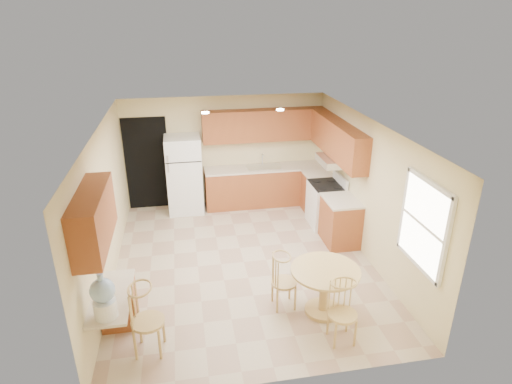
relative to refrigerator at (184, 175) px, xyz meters
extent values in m
plane|color=tan|center=(0.95, -2.40, -0.86)|extent=(5.50, 5.50, 0.00)
cube|color=white|center=(0.95, -2.40, 1.64)|extent=(4.50, 5.50, 0.02)
cube|color=beige|center=(0.95, 0.35, 0.39)|extent=(4.50, 0.02, 2.50)
cube|color=beige|center=(0.95, -5.15, 0.39)|extent=(4.50, 0.02, 2.50)
cube|color=beige|center=(-1.30, -2.40, 0.39)|extent=(0.02, 5.50, 2.50)
cube|color=beige|center=(3.20, -2.40, 0.39)|extent=(0.02, 5.50, 2.50)
cube|color=black|center=(-0.80, 0.34, 0.19)|extent=(0.90, 0.02, 2.10)
cube|color=#A05228|center=(1.83, 0.05, -0.43)|extent=(2.75, 0.60, 0.87)
cube|color=beige|center=(1.83, 0.05, 0.03)|extent=(2.75, 0.63, 0.04)
cube|color=#A05228|center=(2.90, -0.54, -0.43)|extent=(0.60, 0.59, 0.87)
cube|color=beige|center=(2.90, -0.54, 0.03)|extent=(0.63, 0.59, 0.04)
cube|color=#A05228|center=(2.90, -2.00, -0.43)|extent=(0.60, 0.80, 0.87)
cube|color=beige|center=(2.90, -2.00, 0.03)|extent=(0.63, 0.80, 0.04)
cube|color=#A05228|center=(1.83, 0.19, 0.99)|extent=(2.75, 0.33, 0.70)
cube|color=#A05228|center=(3.04, -1.19, 0.99)|extent=(0.33, 2.42, 0.70)
cube|color=#A05228|center=(-1.13, -4.00, 0.99)|extent=(0.33, 1.40, 0.70)
cube|color=silver|center=(1.80, 0.05, 0.05)|extent=(0.78, 0.44, 0.01)
cube|color=silver|center=(2.95, -1.22, 0.56)|extent=(0.50, 0.76, 0.14)
cube|color=#A05228|center=(-1.05, -3.72, -0.50)|extent=(0.48, 0.42, 0.72)
cube|color=beige|center=(-1.05, -4.10, -0.11)|extent=(0.50, 1.20, 0.04)
cube|color=white|center=(3.18, -4.25, 0.64)|extent=(0.05, 1.00, 1.20)
cube|color=white|center=(3.17, -4.25, 1.26)|extent=(0.05, 1.10, 0.06)
cube|color=white|center=(3.17, -4.25, 0.02)|extent=(0.05, 1.10, 0.06)
cube|color=white|center=(3.17, -4.78, 0.64)|extent=(0.05, 0.06, 1.28)
cube|color=white|center=(3.17, -3.72, 0.64)|extent=(0.05, 0.06, 1.28)
cylinder|color=white|center=(0.45, -1.20, 1.62)|extent=(0.14, 0.14, 0.02)
cylinder|color=white|center=(1.85, -1.20, 1.62)|extent=(0.14, 0.14, 0.02)
cube|color=white|center=(0.00, 0.00, 0.00)|extent=(0.76, 0.71, 1.73)
cube|color=black|center=(0.00, -0.36, 0.41)|extent=(0.75, 0.01, 0.02)
cube|color=silver|center=(-0.32, -0.37, 0.30)|extent=(0.03, 0.03, 0.18)
cube|color=silver|center=(-0.32, -0.37, 0.51)|extent=(0.03, 0.03, 0.14)
cube|color=white|center=(2.87, -1.22, -0.41)|extent=(0.65, 0.76, 0.90)
cube|color=black|center=(2.87, -1.22, 0.04)|extent=(0.64, 0.75, 0.02)
cube|color=white|center=(3.15, -1.22, 0.14)|extent=(0.06, 0.76, 0.18)
cylinder|color=tan|center=(1.91, -3.98, -0.83)|extent=(0.54, 0.54, 0.06)
cylinder|color=tan|center=(1.91, -3.98, -0.50)|extent=(0.14, 0.14, 0.67)
cylinder|color=tan|center=(1.91, -3.98, -0.13)|extent=(1.01, 1.01, 0.04)
cylinder|color=tan|center=(1.36, -3.73, -0.44)|extent=(0.39, 0.39, 0.04)
cylinder|color=tan|center=(1.22, -3.59, -0.65)|extent=(0.03, 0.03, 0.42)
cylinder|color=tan|center=(1.50, -3.59, -0.65)|extent=(0.03, 0.03, 0.42)
cylinder|color=tan|center=(1.22, -3.87, -0.65)|extent=(0.03, 0.03, 0.42)
cylinder|color=tan|center=(1.50, -3.87, -0.65)|extent=(0.03, 0.03, 0.42)
cylinder|color=tan|center=(1.96, -4.60, -0.44)|extent=(0.40, 0.40, 0.04)
cylinder|color=tan|center=(1.82, -4.46, -0.65)|extent=(0.03, 0.03, 0.43)
cylinder|color=tan|center=(2.11, -4.46, -0.65)|extent=(0.03, 0.03, 0.43)
cylinder|color=tan|center=(1.82, -4.74, -0.65)|extent=(0.03, 0.03, 0.43)
cylinder|color=tan|center=(2.11, -4.74, -0.65)|extent=(0.03, 0.03, 0.43)
cylinder|color=tan|center=(-0.60, -4.34, -0.39)|extent=(0.44, 0.44, 0.04)
cylinder|color=tan|center=(-0.76, -4.18, -0.63)|extent=(0.04, 0.04, 0.47)
cylinder|color=tan|center=(-0.44, -4.18, -0.63)|extent=(0.04, 0.04, 0.47)
cylinder|color=tan|center=(-0.76, -4.49, -0.63)|extent=(0.04, 0.04, 0.47)
cylinder|color=tan|center=(-0.44, -4.49, -0.63)|extent=(0.04, 0.04, 0.47)
cylinder|color=white|center=(-1.05, -4.52, 0.02)|extent=(0.27, 0.27, 0.23)
sphere|color=#94BAE5|center=(-1.05, -4.52, 0.29)|extent=(0.30, 0.30, 0.30)
cylinder|color=#94BAE5|center=(-1.05, -4.52, 0.48)|extent=(0.07, 0.07, 0.08)
camera|label=1|loc=(0.00, -8.96, 3.33)|focal=30.00mm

